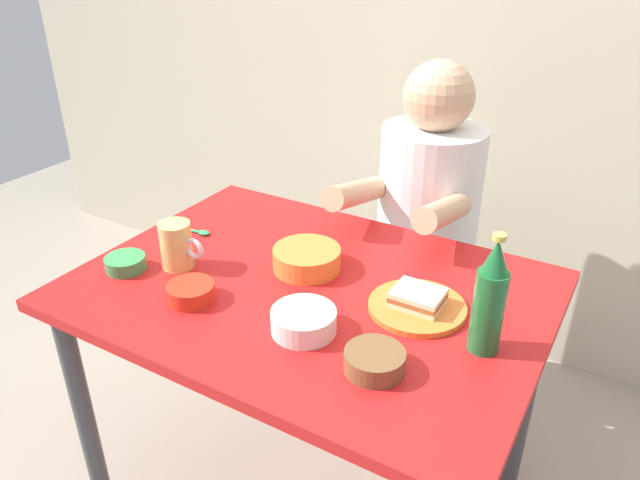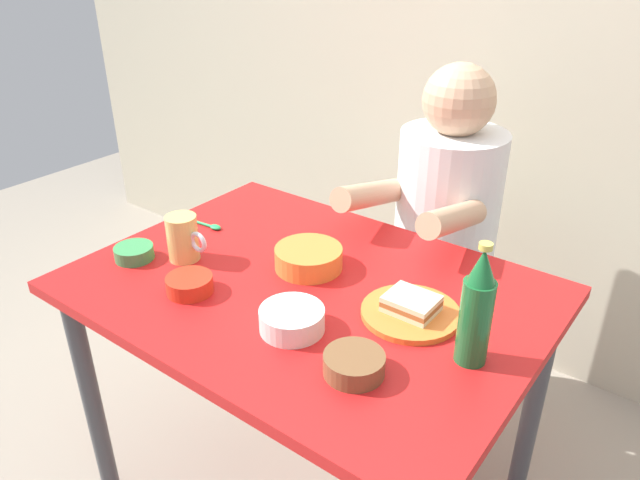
{
  "view_description": "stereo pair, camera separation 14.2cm",
  "coord_description": "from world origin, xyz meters",
  "px_view_note": "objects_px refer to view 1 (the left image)",
  "views": [
    {
      "loc": [
        0.64,
        -1.04,
        1.51
      ],
      "look_at": [
        0.0,
        0.05,
        0.84
      ],
      "focal_mm": 33.75,
      "sensor_mm": 36.0,
      "label": 1
    },
    {
      "loc": [
        0.76,
        -0.96,
        1.51
      ],
      "look_at": [
        0.0,
        0.05,
        0.84
      ],
      "focal_mm": 33.75,
      "sensor_mm": 36.0,
      "label": 2
    }
  ],
  "objects_px": {
    "beer_mug": "(177,245)",
    "beer_bottle": "(490,299)",
    "person_seated": "(429,192)",
    "stool": "(420,302)",
    "plate_orange": "(417,307)",
    "sandwich": "(418,298)",
    "dining_table": "(310,317)",
    "dip_bowl_green": "(125,263)"
  },
  "relations": [
    {
      "from": "plate_orange",
      "to": "dip_bowl_green",
      "type": "xyz_separation_m",
      "value": [
        -0.7,
        -0.2,
        0.01
      ]
    },
    {
      "from": "person_seated",
      "to": "dip_bowl_green",
      "type": "xyz_separation_m",
      "value": [
        -0.49,
        -0.79,
        -0.01
      ]
    },
    {
      "from": "plate_orange",
      "to": "beer_mug",
      "type": "distance_m",
      "value": 0.61
    },
    {
      "from": "stool",
      "to": "beer_bottle",
      "type": "distance_m",
      "value": 0.91
    },
    {
      "from": "sandwich",
      "to": "beer_mug",
      "type": "distance_m",
      "value": 0.61
    },
    {
      "from": "plate_orange",
      "to": "dip_bowl_green",
      "type": "relative_size",
      "value": 2.2
    },
    {
      "from": "dining_table",
      "to": "sandwich",
      "type": "distance_m",
      "value": 0.29
    },
    {
      "from": "beer_mug",
      "to": "dip_bowl_green",
      "type": "distance_m",
      "value": 0.14
    },
    {
      "from": "person_seated",
      "to": "plate_orange",
      "type": "distance_m",
      "value": 0.62
    },
    {
      "from": "person_seated",
      "to": "beer_bottle",
      "type": "relative_size",
      "value": 2.75
    },
    {
      "from": "person_seated",
      "to": "plate_orange",
      "type": "height_order",
      "value": "person_seated"
    },
    {
      "from": "plate_orange",
      "to": "dip_bowl_green",
      "type": "bearing_deg",
      "value": -163.66
    },
    {
      "from": "stool",
      "to": "beer_mug",
      "type": "bearing_deg",
      "value": -118.35
    },
    {
      "from": "plate_orange",
      "to": "beer_bottle",
      "type": "height_order",
      "value": "beer_bottle"
    },
    {
      "from": "person_seated",
      "to": "beer_mug",
      "type": "relative_size",
      "value": 5.71
    },
    {
      "from": "dining_table",
      "to": "plate_orange",
      "type": "distance_m",
      "value": 0.28
    },
    {
      "from": "stool",
      "to": "person_seated",
      "type": "xyz_separation_m",
      "value": [
        0.0,
        -0.01,
        0.42
      ]
    },
    {
      "from": "stool",
      "to": "sandwich",
      "type": "distance_m",
      "value": 0.76
    },
    {
      "from": "beer_bottle",
      "to": "plate_orange",
      "type": "bearing_deg",
      "value": 159.98
    },
    {
      "from": "plate_orange",
      "to": "sandwich",
      "type": "xyz_separation_m",
      "value": [
        0.0,
        0.0,
        0.02
      ]
    },
    {
      "from": "person_seated",
      "to": "beer_mug",
      "type": "distance_m",
      "value": 0.81
    },
    {
      "from": "plate_orange",
      "to": "beer_mug",
      "type": "bearing_deg",
      "value": -168.04
    },
    {
      "from": "beer_mug",
      "to": "beer_bottle",
      "type": "height_order",
      "value": "beer_bottle"
    },
    {
      "from": "stool",
      "to": "sandwich",
      "type": "bearing_deg",
      "value": -71.14
    },
    {
      "from": "dining_table",
      "to": "beer_bottle",
      "type": "bearing_deg",
      "value": -3.49
    },
    {
      "from": "beer_mug",
      "to": "dip_bowl_green",
      "type": "relative_size",
      "value": 1.26
    },
    {
      "from": "person_seated",
      "to": "plate_orange",
      "type": "relative_size",
      "value": 3.27
    },
    {
      "from": "beer_bottle",
      "to": "dip_bowl_green",
      "type": "bearing_deg",
      "value": -170.62
    },
    {
      "from": "sandwich",
      "to": "dip_bowl_green",
      "type": "distance_m",
      "value": 0.73
    },
    {
      "from": "dining_table",
      "to": "stool",
      "type": "xyz_separation_m",
      "value": [
        0.06,
        0.63,
        -0.3
      ]
    },
    {
      "from": "sandwich",
      "to": "beer_mug",
      "type": "relative_size",
      "value": 0.87
    },
    {
      "from": "dining_table",
      "to": "person_seated",
      "type": "relative_size",
      "value": 1.53
    },
    {
      "from": "sandwich",
      "to": "beer_mug",
      "type": "height_order",
      "value": "beer_mug"
    },
    {
      "from": "plate_orange",
      "to": "dip_bowl_green",
      "type": "height_order",
      "value": "dip_bowl_green"
    },
    {
      "from": "plate_orange",
      "to": "beer_bottle",
      "type": "xyz_separation_m",
      "value": [
        0.17,
        -0.06,
        0.11
      ]
    },
    {
      "from": "plate_orange",
      "to": "stool",
      "type": "bearing_deg",
      "value": 108.86
    },
    {
      "from": "dip_bowl_green",
      "to": "plate_orange",
      "type": "bearing_deg",
      "value": 16.34
    },
    {
      "from": "beer_mug",
      "to": "dip_bowl_green",
      "type": "bearing_deg",
      "value": -143.11
    },
    {
      "from": "dining_table",
      "to": "stool",
      "type": "distance_m",
      "value": 0.7
    },
    {
      "from": "person_seated",
      "to": "sandwich",
      "type": "height_order",
      "value": "person_seated"
    },
    {
      "from": "dining_table",
      "to": "beer_mug",
      "type": "bearing_deg",
      "value": -164.72
    },
    {
      "from": "sandwich",
      "to": "beer_mug",
      "type": "bearing_deg",
      "value": -168.04
    }
  ]
}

